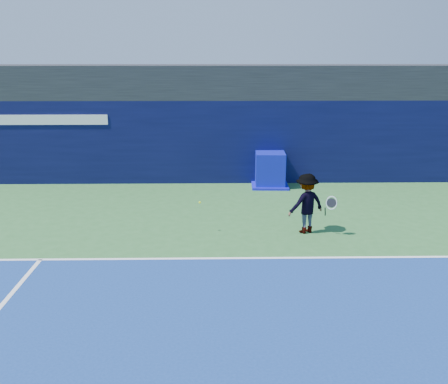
% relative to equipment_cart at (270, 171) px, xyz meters
% --- Properties ---
extents(ground, '(80.00, 80.00, 0.00)m').
position_rel_equipment_cart_xyz_m(ground, '(-1.01, -9.58, -0.56)').
color(ground, '#2E6630').
rests_on(ground, ground).
extents(baseline, '(24.00, 0.10, 0.01)m').
position_rel_equipment_cart_xyz_m(baseline, '(-1.01, -6.58, -0.55)').
color(baseline, white).
rests_on(baseline, ground).
extents(stadium_band, '(36.00, 3.00, 1.20)m').
position_rel_equipment_cart_xyz_m(stadium_band, '(-1.01, 1.92, 3.04)').
color(stadium_band, black).
rests_on(stadium_band, back_wall_assembly).
extents(back_wall_assembly, '(36.00, 1.03, 3.00)m').
position_rel_equipment_cart_xyz_m(back_wall_assembly, '(-1.01, 0.92, 0.94)').
color(back_wall_assembly, '#090B33').
rests_on(back_wall_assembly, ground).
extents(equipment_cart, '(1.33, 1.33, 1.23)m').
position_rel_equipment_cart_xyz_m(equipment_cart, '(0.00, 0.00, 0.00)').
color(equipment_cart, '#0B10A1').
rests_on(equipment_cart, ground).
extents(tennis_player, '(1.33, 0.97, 1.60)m').
position_rel_equipment_cart_xyz_m(tennis_player, '(0.44, -4.82, 0.24)').
color(tennis_player, silver).
rests_on(tennis_player, ground).
extents(tennis_ball, '(0.06, 0.06, 0.06)m').
position_rel_equipment_cart_xyz_m(tennis_ball, '(-2.36, -4.78, 0.27)').
color(tennis_ball, '#D6E919').
rests_on(tennis_ball, ground).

